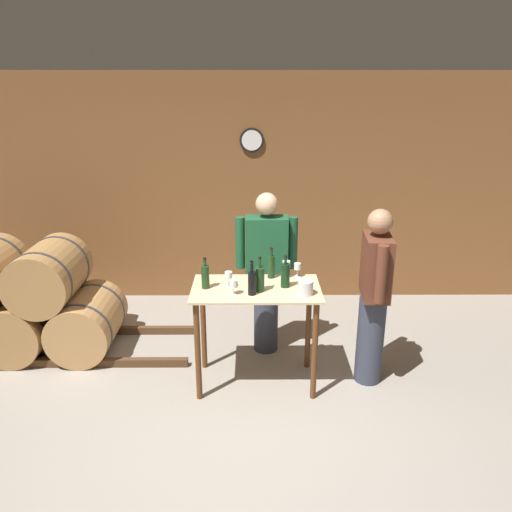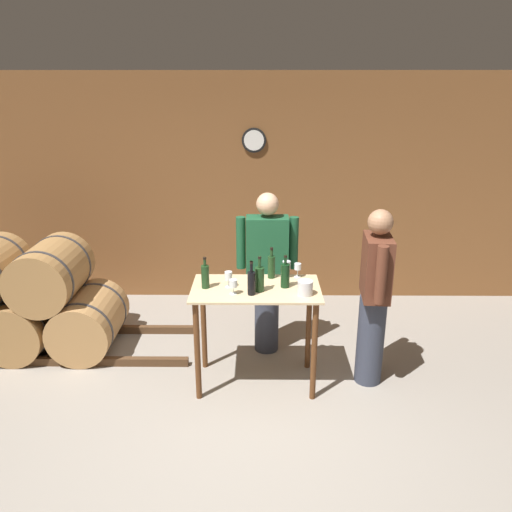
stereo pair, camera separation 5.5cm
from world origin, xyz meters
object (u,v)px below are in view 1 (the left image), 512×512
object	(u,v)px
wine_bottle_right	(271,266)
wine_bottle_center	(260,278)
ice_bucket	(306,288)
wine_bottle_far_right	(285,275)
wine_glass_far_side	(297,267)
person_host	(374,295)
wine_bottle_left	(252,282)
wine_glass_near_left	(229,276)
wine_glass_near_center	(234,284)
wine_glass_near_right	(286,265)
wine_bottle_far_left	(205,276)
person_visitor_with_scarf	(266,271)

from	to	relation	value
wine_bottle_right	wine_bottle_center	bearing A→B (deg)	-109.13
ice_bucket	wine_bottle_far_right	bearing A→B (deg)	134.49
wine_glass_far_side	person_host	bearing A→B (deg)	-18.42
wine_bottle_left	wine_bottle_far_right	distance (m)	0.33
wine_bottle_center	wine_glass_near_left	bearing A→B (deg)	162.09
wine_glass_far_side	wine_bottle_far_right	bearing A→B (deg)	-118.11
wine_glass_near_center	wine_glass_near_right	world-z (taller)	wine_glass_near_right
wine_glass_near_right	ice_bucket	size ratio (longest dim) A/B	1.21
wine_glass_near_left	wine_bottle_far_right	bearing A→B (deg)	0.70
wine_bottle_far_left	person_host	bearing A→B (deg)	1.44
wine_bottle_center	wine_glass_far_side	bearing A→B (deg)	43.32
wine_bottle_far_left	wine_glass_near_center	bearing A→B (deg)	-28.40
wine_bottle_left	person_visitor_with_scarf	size ratio (longest dim) A/B	0.18
wine_bottle_right	wine_glass_near_left	world-z (taller)	wine_bottle_right
wine_bottle_far_left	wine_bottle_left	world-z (taller)	wine_bottle_left
wine_bottle_far_left	wine_glass_near_left	bearing A→B (deg)	4.78
wine_glass_far_side	wine_bottle_far_left	bearing A→B (deg)	-162.47
wine_bottle_far_left	wine_glass_far_side	world-z (taller)	wine_bottle_far_left
wine_bottle_right	ice_bucket	xyz separation A→B (m)	(0.27, -0.37, -0.05)
wine_bottle_far_left	wine_bottle_right	xyz separation A→B (m)	(0.56, 0.23, 0.00)
wine_bottle_center	wine_bottle_far_right	distance (m)	0.24
wine_bottle_far_left	wine_glass_near_right	size ratio (longest dim) A/B	1.79
person_host	ice_bucket	bearing A→B (deg)	-164.15
wine_bottle_center	ice_bucket	xyz separation A→B (m)	(0.37, -0.07, -0.05)
wine_bottle_left	wine_glass_far_side	xyz separation A→B (m)	(0.41, 0.39, -0.02)
wine_glass_near_left	wine_glass_far_side	distance (m)	0.65
wine_glass_far_side	wine_glass_near_left	bearing A→B (deg)	-158.66
ice_bucket	wine_bottle_left	bearing A→B (deg)	-179.90
wine_bottle_right	ice_bucket	bearing A→B (deg)	-54.09
wine_glass_near_left	wine_glass_far_side	world-z (taller)	wine_glass_near_left
person_host	person_visitor_with_scarf	xyz separation A→B (m)	(-0.92, 0.56, 0.01)
wine_bottle_left	ice_bucket	world-z (taller)	wine_bottle_left
wine_glass_near_left	person_host	bearing A→B (deg)	0.91
wine_bottle_right	wine_glass_near_center	world-z (taller)	wine_bottle_right
wine_glass_near_center	wine_bottle_right	bearing A→B (deg)	48.82
ice_bucket	person_host	distance (m)	0.65
wine_bottle_far_right	ice_bucket	world-z (taller)	wine_bottle_far_right
ice_bucket	wine_bottle_right	bearing A→B (deg)	125.91
wine_bottle_far_right	wine_glass_near_left	xyz separation A→B (m)	(-0.48, -0.01, -0.01)
ice_bucket	person_host	bearing A→B (deg)	15.85
wine_bottle_center	ice_bucket	world-z (taller)	wine_bottle_center
wine_bottle_far_left	wine_glass_far_side	xyz separation A→B (m)	(0.80, 0.25, -0.02)
wine_bottle_far_right	person_host	xyz separation A→B (m)	(0.77, 0.01, -0.19)
wine_glass_near_right	wine_glass_near_left	bearing A→B (deg)	-155.62
person_host	wine_glass_near_left	bearing A→B (deg)	-179.09
wine_bottle_left	person_visitor_with_scarf	world-z (taller)	person_visitor_with_scarf
wine_bottle_right	wine_glass_near_center	size ratio (longest dim) A/B	2.23
wine_glass_near_left	wine_bottle_far_left	bearing A→B (deg)	-175.22
wine_bottle_far_left	person_host	xyz separation A→B (m)	(1.45, 0.04, -0.19)
wine_bottle_far_right	ice_bucket	bearing A→B (deg)	-45.51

